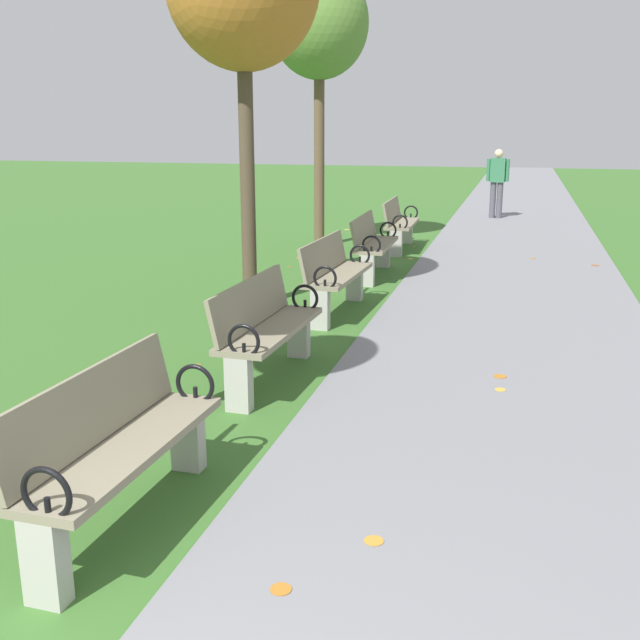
# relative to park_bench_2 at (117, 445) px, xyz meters

# --- Properties ---
(paved_walkway) EXTENTS (3.11, 44.00, 0.02)m
(paved_walkway) POSITION_rel_park_bench_2_xyz_m (2.06, 15.49, -0.48)
(paved_walkway) COLOR slate
(paved_walkway) RESTS_ON ground
(park_bench_2) EXTENTS (0.51, 1.61, 0.90)m
(park_bench_2) POSITION_rel_park_bench_2_xyz_m (0.00, 0.00, 0.00)
(park_bench_2) COLOR gray
(park_bench_2) RESTS_ON ground
(park_bench_3) EXTENTS (0.53, 1.62, 0.90)m
(park_bench_3) POSITION_rel_park_bench_2_xyz_m (0.00, 2.52, 0.00)
(park_bench_3) COLOR gray
(park_bench_3) RESTS_ON ground
(park_bench_4) EXTENTS (0.54, 1.62, 0.90)m
(park_bench_4) POSITION_rel_park_bench_2_xyz_m (0.00, 5.02, 0.00)
(park_bench_4) COLOR gray
(park_bench_4) RESTS_ON ground
(park_bench_5) EXTENTS (0.51, 1.61, 0.90)m
(park_bench_5) POSITION_rel_park_bench_2_xyz_m (-0.00, 7.37, 0.00)
(park_bench_5) COLOR gray
(park_bench_5) RESTS_ON ground
(park_bench_6) EXTENTS (0.51, 1.61, 0.90)m
(park_bench_6) POSITION_rel_park_bench_2_xyz_m (-0.00, 9.87, 0.00)
(park_bench_6) COLOR gray
(park_bench_6) RESTS_ON ground
(tree_3) EXTENTS (1.72, 1.72, 4.85)m
(tree_3) POSITION_rel_park_bench_2_xyz_m (-1.49, 9.84, 3.37)
(tree_3) COLOR brown
(tree_3) RESTS_ON ground
(pedestrian_walking) EXTENTS (0.53, 0.24, 1.62)m
(pedestrian_walking) POSITION_rel_park_bench_2_xyz_m (1.52, 15.01, 0.44)
(pedestrian_walking) COLOR #4C4C56
(pedestrian_walking) RESTS_ON paved_walkway
(scattered_leaves) EXTENTS (5.16, 14.87, 0.02)m
(scattered_leaves) POSITION_rel_park_bench_2_xyz_m (1.15, 5.07, -0.47)
(scattered_leaves) COLOR #AD6B23
(scattered_leaves) RESTS_ON ground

